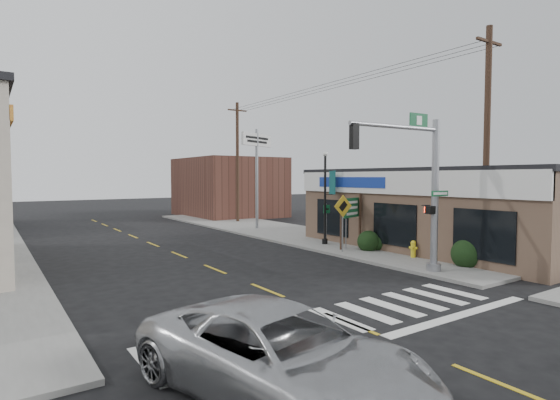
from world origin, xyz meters
TOP-DOWN VIEW (x-y plane):
  - ground at (0.00, 0.00)m, footprint 140.00×140.00m
  - sidewalk_right at (9.00, 13.00)m, footprint 6.00×38.00m
  - center_line at (0.00, 8.00)m, footprint 0.12×56.00m
  - crosswalk at (0.00, 0.40)m, footprint 11.00×2.20m
  - thrift_store at (14.50, 6.00)m, footprint 12.00×14.00m
  - bldg_distant_right at (12.00, 30.00)m, footprint 8.00×10.00m
  - suv at (-3.64, -2.15)m, footprint 3.81×6.04m
  - traffic_signal_pole at (5.98, 2.43)m, footprint 4.75×0.38m
  - guide_sign at (7.70, 8.13)m, footprint 1.59×0.13m
  - fire_hydrant at (8.32, 4.73)m, footprint 0.24×0.24m
  - ped_crossing_sign at (6.61, 7.57)m, footprint 1.08×0.08m
  - lamp_post at (7.62, 10.05)m, footprint 0.65×0.51m
  - dance_center_sign at (8.30, 18.47)m, footprint 3.31×0.21m
  - bare_tree at (10.50, 4.78)m, footprint 2.12×2.12m
  - shrub_front at (8.67, 2.29)m, footprint 1.27×1.27m
  - shrub_back at (8.12, 7.33)m, footprint 1.11×1.11m
  - utility_pole_near at (9.50, 2.05)m, footprint 1.70×0.26m
  - utility_pole_far at (9.50, 23.54)m, footprint 1.69×0.25m

SIDE VIEW (x-z plane):
  - ground at x=0.00m, z-range 0.00..0.00m
  - center_line at x=0.00m, z-range 0.00..0.01m
  - crosswalk at x=0.00m, z-range 0.00..0.01m
  - sidewalk_right at x=9.00m, z-range 0.00..0.13m
  - shrub_back at x=8.12m, z-range 0.13..0.96m
  - fire_hydrant at x=8.32m, z-range 0.16..0.94m
  - shrub_front at x=8.67m, z-range 0.13..1.08m
  - suv at x=-3.64m, z-range 0.00..1.55m
  - guide_sign at x=7.70m, z-range 0.54..3.33m
  - thrift_store at x=14.50m, z-range 0.00..4.00m
  - ped_crossing_sign at x=6.61m, z-range 0.64..3.42m
  - bldg_distant_right at x=12.00m, z-range 0.00..5.60m
  - lamp_post at x=7.62m, z-range 0.54..5.55m
  - bare_tree at x=10.50m, z-range 1.34..5.57m
  - traffic_signal_pole at x=5.98m, z-range 0.71..6.72m
  - utility_pole_far at x=9.50m, z-range 0.25..9.97m
  - utility_pole_near at x=9.50m, z-range 0.25..10.05m
  - dance_center_sign at x=8.30m, z-range 1.89..8.92m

